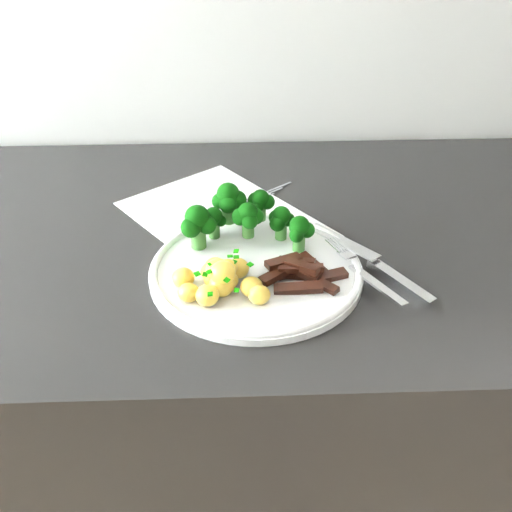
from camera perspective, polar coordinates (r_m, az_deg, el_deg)
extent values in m
cube|color=black|center=(1.24, 4.12, -16.61)|extent=(2.51, 0.63, 0.94)
cube|color=white|center=(0.95, -2.84, 3.26)|extent=(0.34, 0.36, 0.00)
cube|color=slate|center=(1.01, 0.20, 5.41)|extent=(0.11, 0.09, 0.00)
cube|color=slate|center=(1.00, -0.51, 4.93)|extent=(0.11, 0.08, 0.00)
cube|color=slate|center=(0.98, -1.24, 4.42)|extent=(0.10, 0.08, 0.00)
cube|color=slate|center=(0.97, -1.99, 3.90)|extent=(0.10, 0.08, 0.00)
cube|color=slate|center=(0.95, -2.77, 3.36)|extent=(0.10, 0.07, 0.00)
cube|color=slate|center=(0.94, -3.57, 2.81)|extent=(0.09, 0.07, 0.00)
cube|color=slate|center=(0.93, -4.39, 2.23)|extent=(0.09, 0.07, 0.00)
cube|color=slate|center=(0.91, -5.24, 1.64)|extent=(0.08, 0.06, 0.00)
cylinder|color=white|center=(0.83, 0.00, -1.42)|extent=(0.28, 0.28, 0.01)
torus|color=white|center=(0.83, 0.00, -1.09)|extent=(0.27, 0.27, 0.01)
cylinder|color=#2E6023|center=(0.87, -0.70, 2.42)|extent=(0.02, 0.02, 0.02)
sphere|color=black|center=(0.86, -0.04, 3.51)|extent=(0.02, 0.02, 0.02)
sphere|color=black|center=(0.87, -0.79, 3.73)|extent=(0.02, 0.02, 0.02)
sphere|color=black|center=(0.86, -1.40, 3.48)|extent=(0.02, 0.02, 0.02)
sphere|color=black|center=(0.85, -0.55, 3.08)|extent=(0.02, 0.02, 0.02)
sphere|color=black|center=(0.86, -0.72, 3.89)|extent=(0.03, 0.03, 0.03)
cylinder|color=#2E6023|center=(0.89, 2.21, 2.20)|extent=(0.02, 0.02, 0.02)
sphere|color=black|center=(0.88, 2.85, 3.23)|extent=(0.02, 0.02, 0.02)
sphere|color=black|center=(0.88, 1.82, 3.43)|extent=(0.02, 0.02, 0.02)
sphere|color=black|center=(0.87, 1.91, 2.88)|extent=(0.02, 0.02, 0.02)
sphere|color=black|center=(0.87, 2.25, 3.59)|extent=(0.03, 0.03, 0.03)
cylinder|color=#2E6023|center=(0.89, -3.71, 2.27)|extent=(0.02, 0.02, 0.02)
sphere|color=black|center=(0.88, -3.13, 3.12)|extent=(0.02, 0.02, 0.02)
sphere|color=black|center=(0.89, -4.02, 3.44)|extent=(0.02, 0.02, 0.02)
sphere|color=black|center=(0.88, -4.16, 2.97)|extent=(0.02, 0.02, 0.02)
sphere|color=black|center=(0.88, -3.76, 3.57)|extent=(0.02, 0.02, 0.02)
cylinder|color=#2E6023|center=(0.91, 0.39, 3.82)|extent=(0.02, 0.02, 0.02)
sphere|color=black|center=(0.90, 0.99, 4.80)|extent=(0.02, 0.02, 0.02)
sphere|color=black|center=(0.91, -0.04, 4.97)|extent=(0.02, 0.02, 0.02)
sphere|color=black|center=(0.89, 0.21, 4.36)|extent=(0.02, 0.02, 0.02)
sphere|color=black|center=(0.90, 0.40, 5.13)|extent=(0.02, 0.02, 0.02)
cylinder|color=#2E6023|center=(0.90, -2.43, 3.80)|extent=(0.02, 0.02, 0.03)
sphere|color=black|center=(0.89, -1.68, 4.98)|extent=(0.03, 0.03, 0.03)
sphere|color=black|center=(0.90, -2.67, 5.25)|extent=(0.02, 0.02, 0.02)
sphere|color=black|center=(0.89, -3.25, 4.86)|extent=(0.02, 0.02, 0.02)
sphere|color=black|center=(0.88, -2.46, 4.57)|extent=(0.03, 0.03, 0.03)
sphere|color=black|center=(0.89, -2.48, 5.49)|extent=(0.03, 0.03, 0.03)
cylinder|color=#2E6023|center=(0.86, 3.81, 1.20)|extent=(0.02, 0.02, 0.02)
sphere|color=black|center=(0.86, 4.52, 2.30)|extent=(0.02, 0.02, 0.02)
sphere|color=black|center=(0.86, 3.60, 2.53)|extent=(0.02, 0.02, 0.02)
sphere|color=black|center=(0.85, 3.61, 1.83)|extent=(0.02, 0.02, 0.02)
sphere|color=black|center=(0.85, 3.88, 2.67)|extent=(0.03, 0.03, 0.03)
cylinder|color=#2E6023|center=(0.87, -5.11, 1.61)|extent=(0.02, 0.02, 0.03)
sphere|color=black|center=(0.85, -4.35, 2.74)|extent=(0.02, 0.02, 0.02)
sphere|color=black|center=(0.87, -5.36, 3.31)|extent=(0.03, 0.03, 0.03)
sphere|color=black|center=(0.85, -5.78, 2.51)|extent=(0.03, 0.03, 0.03)
sphere|color=black|center=(0.85, -5.22, 3.43)|extent=(0.03, 0.03, 0.03)
ellipsoid|color=#F3CD56|center=(0.82, -3.54, -1.03)|extent=(0.02, 0.02, 0.02)
ellipsoid|color=#F3CD56|center=(0.78, -3.08, -2.61)|extent=(0.03, 0.03, 0.03)
ellipsoid|color=#F3CD56|center=(0.79, -2.90, -2.53)|extent=(0.03, 0.03, 0.02)
ellipsoid|color=#F3CD56|center=(0.79, -2.93, -2.61)|extent=(0.02, 0.02, 0.02)
ellipsoid|color=#F3CD56|center=(0.77, 0.30, -3.45)|extent=(0.03, 0.02, 0.02)
ellipsoid|color=#F3CD56|center=(0.79, -2.57, -2.18)|extent=(0.03, 0.02, 0.02)
ellipsoid|color=#F3CD56|center=(0.80, -3.79, -2.02)|extent=(0.02, 0.02, 0.02)
ellipsoid|color=#F3CD56|center=(0.81, -3.92, -1.38)|extent=(0.03, 0.03, 0.02)
ellipsoid|color=#F3CD56|center=(0.79, -3.02, -2.51)|extent=(0.03, 0.03, 0.03)
ellipsoid|color=#F3CD56|center=(0.81, -2.87, -1.19)|extent=(0.03, 0.03, 0.03)
ellipsoid|color=#F3CD56|center=(0.77, -4.33, -3.51)|extent=(0.03, 0.03, 0.03)
ellipsoid|color=#F3CD56|center=(0.78, -3.08, -1.70)|extent=(0.03, 0.02, 0.02)
ellipsoid|color=#F3CD56|center=(0.78, -2.94, -1.49)|extent=(0.03, 0.03, 0.03)
ellipsoid|color=#F3CD56|center=(0.81, -1.60, -1.08)|extent=(0.03, 0.03, 0.03)
ellipsoid|color=#F3CD56|center=(0.79, -3.39, -1.13)|extent=(0.03, 0.03, 0.02)
ellipsoid|color=#F3CD56|center=(0.78, -0.40, -2.74)|extent=(0.03, 0.03, 0.03)
ellipsoid|color=#F3CD56|center=(0.78, -5.97, -3.23)|extent=(0.03, 0.02, 0.02)
ellipsoid|color=#F3CD56|center=(0.78, -3.10, -1.64)|extent=(0.03, 0.02, 0.02)
ellipsoid|color=#F3CD56|center=(0.79, -2.51, -1.03)|extent=(0.02, 0.02, 0.02)
ellipsoid|color=#F3CD56|center=(0.81, -3.62, -1.02)|extent=(0.03, 0.03, 0.03)
ellipsoid|color=#F3CD56|center=(0.80, -6.46, -1.92)|extent=(0.03, 0.03, 0.03)
cube|color=#0A6A01|center=(0.76, -2.60, -2.14)|extent=(0.01, 0.01, 0.00)
cube|color=#0A6A01|center=(0.81, -1.76, 0.45)|extent=(0.01, 0.01, 0.00)
cube|color=#0A6A01|center=(0.78, -4.02, -0.69)|extent=(0.01, 0.01, 0.00)
cube|color=#0A6A01|center=(0.80, -1.76, -0.08)|extent=(0.01, 0.01, 0.00)
cube|color=#0A6A01|center=(0.80, -2.31, -0.01)|extent=(0.01, 0.01, 0.00)
cube|color=#0A6A01|center=(0.78, -0.52, -0.75)|extent=(0.01, 0.01, 0.00)
cube|color=#0A6A01|center=(0.77, -4.14, -1.40)|extent=(0.01, 0.01, 0.00)
cube|color=#0A6A01|center=(0.77, -4.51, -1.63)|extent=(0.01, 0.01, 0.00)
cube|color=#0A6A01|center=(0.77, -2.97, -1.05)|extent=(0.01, 0.01, 0.00)
cube|color=#0A6A01|center=(0.77, -3.10, -1.22)|extent=(0.01, 0.01, 0.00)
cube|color=#0A6A01|center=(0.77, -5.22, -1.58)|extent=(0.01, 0.01, 0.00)
cube|color=#0A6A01|center=(0.79, -1.96, -0.54)|extent=(0.01, 0.01, 0.00)
cube|color=#0A6A01|center=(0.75, -4.08, -3.38)|extent=(0.01, 0.01, 0.00)
cube|color=#0A6A01|center=(0.75, -1.73, -3.04)|extent=(0.01, 0.01, 0.00)
cube|color=black|center=(0.83, 5.16, -0.91)|extent=(0.04, 0.05, 0.01)
cube|color=black|center=(0.82, 3.45, -1.26)|extent=(0.06, 0.04, 0.01)
cube|color=black|center=(0.81, 6.24, -1.84)|extent=(0.06, 0.03, 0.01)
cube|color=black|center=(0.81, 5.52, -2.28)|extent=(0.05, 0.05, 0.01)
cube|color=black|center=(0.81, 4.55, -1.75)|extent=(0.06, 0.02, 0.01)
cube|color=black|center=(0.79, 3.76, -2.85)|extent=(0.06, 0.02, 0.02)
cube|color=black|center=(0.81, 3.98, -1.12)|extent=(0.06, 0.01, 0.01)
cube|color=black|center=(0.81, 4.05, -0.98)|extent=(0.05, 0.04, 0.01)
cube|color=black|center=(0.81, 4.06, -1.35)|extent=(0.05, 0.04, 0.01)
cube|color=black|center=(0.81, 2.44, -0.49)|extent=(0.05, 0.03, 0.01)
cube|color=black|center=(0.82, 3.61, -0.53)|extent=(0.05, 0.03, 0.02)
cube|color=black|center=(0.81, 2.22, -1.41)|extent=(0.06, 0.05, 0.01)
cube|color=silver|center=(0.81, 10.66, -2.51)|extent=(0.06, 0.10, 0.02)
cube|color=silver|center=(0.85, 8.00, 0.15)|extent=(0.02, 0.03, 0.01)
cylinder|color=silver|center=(0.87, 7.51, 1.06)|extent=(0.02, 0.03, 0.00)
cylinder|color=silver|center=(0.86, 7.28, 0.99)|extent=(0.02, 0.03, 0.00)
cylinder|color=silver|center=(0.86, 7.05, 0.92)|extent=(0.02, 0.03, 0.00)
cylinder|color=silver|center=(0.86, 6.82, 0.85)|extent=(0.02, 0.03, 0.00)
cube|color=silver|center=(0.88, 7.68, 1.28)|extent=(0.09, 0.11, 0.01)
cube|color=silver|center=(0.84, 12.65, -2.25)|extent=(0.07, 0.09, 0.02)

